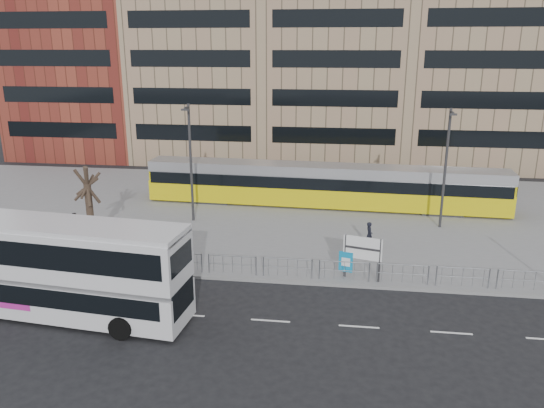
# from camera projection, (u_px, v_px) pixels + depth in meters

# --- Properties ---
(ground) EXTENTS (120.00, 120.00, 0.00)m
(ground) POSITION_uv_depth(u_px,v_px,m) (244.00, 281.00, 28.25)
(ground) COLOR black
(ground) RESTS_ON ground
(plaza) EXTENTS (64.00, 24.00, 0.15)m
(plaza) POSITION_uv_depth(u_px,v_px,m) (273.00, 212.00, 39.61)
(plaza) COLOR gray
(plaza) RESTS_ON ground
(kerb) EXTENTS (64.00, 0.25, 0.17)m
(kerb) POSITION_uv_depth(u_px,v_px,m) (244.00, 279.00, 28.27)
(kerb) COLOR gray
(kerb) RESTS_ON ground
(building_row) EXTENTS (70.40, 18.40, 31.20)m
(building_row) POSITION_uv_depth(u_px,v_px,m) (315.00, 37.00, 56.83)
(building_row) COLOR brown
(building_row) RESTS_ON ground
(pedestrian_barrier) EXTENTS (32.07, 0.07, 1.10)m
(pedestrian_barrier) POSITION_uv_depth(u_px,v_px,m) (282.00, 262.00, 28.18)
(pedestrian_barrier) COLOR #989BA0
(pedestrian_barrier) RESTS_ON plaza
(road_markings) EXTENTS (62.00, 0.12, 0.01)m
(road_markings) POSITION_uv_depth(u_px,v_px,m) (249.00, 319.00, 24.32)
(road_markings) COLOR white
(road_markings) RESTS_ON ground
(double_decker_bus) EXTENTS (11.61, 3.76, 4.56)m
(double_decker_bus) POSITION_uv_depth(u_px,v_px,m) (65.00, 267.00, 23.95)
(double_decker_bus) COLOR silver
(double_decker_bus) RESTS_ON ground
(tram) EXTENTS (27.36, 3.77, 3.21)m
(tram) POSITION_uv_depth(u_px,v_px,m) (323.00, 185.00, 40.50)
(tram) COLOR #D0BF0B
(tram) RESTS_ON plaza
(station_sign) EXTENTS (2.01, 0.59, 2.36)m
(station_sign) POSITION_uv_depth(u_px,v_px,m) (363.00, 250.00, 27.70)
(station_sign) COLOR #2D2D30
(station_sign) RESTS_ON plaza
(ad_panel) EXTENTS (0.74, 0.25, 1.42)m
(ad_panel) POSITION_uv_depth(u_px,v_px,m) (346.00, 262.00, 28.21)
(ad_panel) COLOR #2D2D30
(ad_panel) RESTS_ON plaza
(pedestrian) EXTENTS (0.55, 0.70, 1.68)m
(pedestrian) POSITION_uv_depth(u_px,v_px,m) (369.00, 235.00, 32.19)
(pedestrian) COLOR black
(pedestrian) RESTS_ON plaza
(traffic_light_west) EXTENTS (0.23, 0.25, 3.10)m
(traffic_light_west) POSITION_uv_depth(u_px,v_px,m) (76.00, 232.00, 29.32)
(traffic_light_west) COLOR #2D2D30
(traffic_light_west) RESTS_ON plaza
(lamp_post_west) EXTENTS (0.45, 1.04, 8.18)m
(lamp_post_west) POSITION_uv_depth(u_px,v_px,m) (190.00, 159.00, 36.24)
(lamp_post_west) COLOR #2D2D30
(lamp_post_west) RESTS_ON plaza
(lamp_post_east) EXTENTS (0.45, 1.04, 8.05)m
(lamp_post_east) POSITION_uv_depth(u_px,v_px,m) (446.00, 164.00, 34.87)
(lamp_post_east) COLOR #2D2D30
(lamp_post_east) RESTS_ON plaza
(bare_tree) EXTENTS (4.33, 4.33, 7.03)m
(bare_tree) POSITION_uv_depth(u_px,v_px,m) (85.00, 163.00, 32.10)
(bare_tree) COLOR #2E231A
(bare_tree) RESTS_ON plaza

